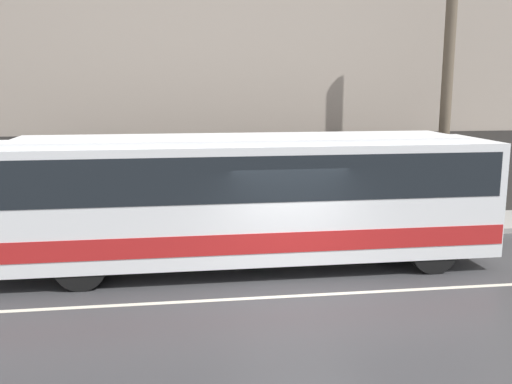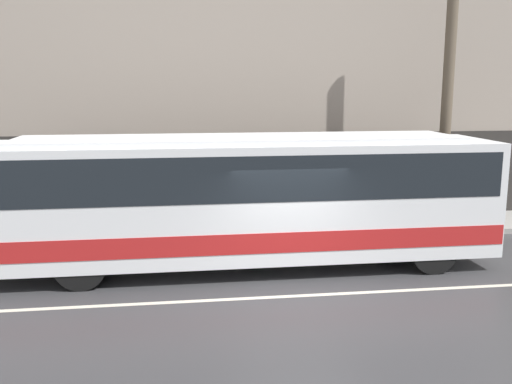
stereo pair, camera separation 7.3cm
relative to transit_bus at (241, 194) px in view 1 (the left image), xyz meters
name	(u,v)px [view 1 (the left image)]	position (x,y,z in m)	size (l,w,h in m)	color
ground_plane	(298,296)	(0.92, -2.10, -1.74)	(60.00, 60.00, 0.00)	#38383A
sidewalk	(260,230)	(0.92, 3.05, -1.67)	(60.00, 2.31, 0.15)	gray
building_facade	(254,10)	(0.92, 4.35, 4.68)	(60.00, 0.35, 13.26)	gray
lane_stripe	(298,296)	(0.92, -2.10, -1.74)	(54.00, 0.14, 0.01)	beige
transit_bus	(241,194)	(0.00, 0.00, 0.00)	(11.83, 2.54, 3.09)	white
utility_pole_near	(447,89)	(6.09, 2.33, 2.40)	(0.31, 0.31, 7.99)	brown
pedestrian_waiting	(257,202)	(0.77, 2.63, -0.75)	(0.36, 0.36, 1.78)	#1E5933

